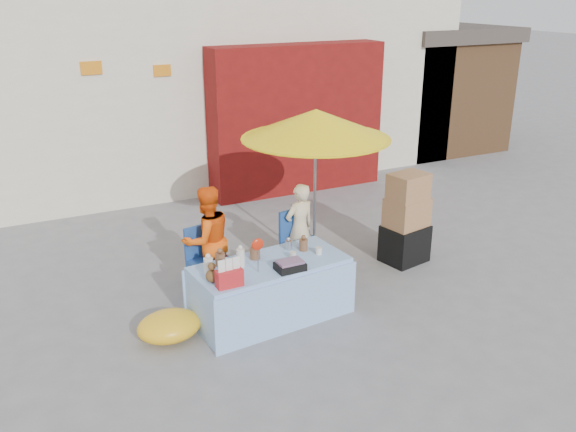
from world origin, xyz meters
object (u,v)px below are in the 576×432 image
market_table (270,290)px  vendor_beige (300,228)px  chair_right (304,256)px  umbrella (316,125)px  chair_left (212,276)px  vendor_orange (207,240)px  box_stack (406,222)px

market_table → vendor_beige: 1.29m
market_table → vendor_beige: (0.86, 0.93, 0.25)m
chair_right → umbrella: (0.30, 0.28, 1.64)m
chair_left → vendor_beige: vendor_beige is taller
market_table → vendor_orange: size_ratio=1.36×
chair_left → market_table: bearing=-73.8°
chair_left → umbrella: bearing=0.0°
vendor_orange → box_stack: 2.69m
market_table → box_stack: size_ratio=1.46×
market_table → umbrella: bearing=37.9°
vendor_beige → umbrella: umbrella is taller
vendor_orange → vendor_beige: 1.25m
vendor_beige → box_stack: bearing=154.8°
box_stack → vendor_beige: bearing=165.2°
chair_left → vendor_beige: bearing=-4.2°
market_table → box_stack: (2.27, 0.56, 0.23)m
chair_left → vendor_orange: vendor_orange is taller
chair_right → vendor_orange: 1.32m
box_stack → market_table: bearing=-166.2°
chair_right → vendor_beige: vendor_beige is taller
vendor_beige → box_stack: 1.46m
box_stack → chair_right: bearing=170.4°
vendor_orange → box_stack: bearing=161.7°
chair_right → umbrella: 1.69m
umbrella → box_stack: umbrella is taller
box_stack → umbrella: bearing=154.8°
chair_right → umbrella: bearing=32.9°
chair_right → box_stack: 1.47m
chair_right → vendor_beige: bearing=78.4°
vendor_orange → vendor_beige: vendor_orange is taller
vendor_orange → market_table: bearing=102.6°
chair_right → vendor_orange: vendor_orange is taller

